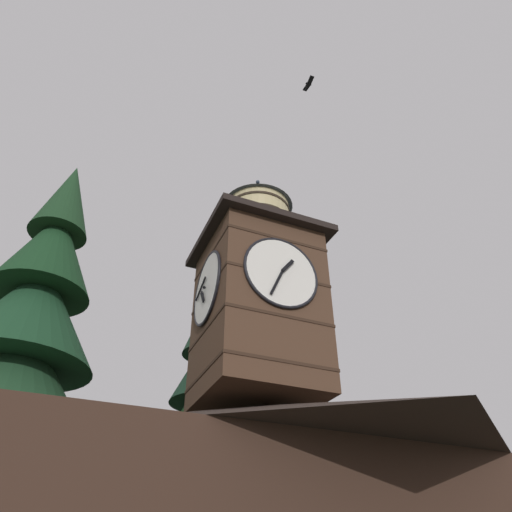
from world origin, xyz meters
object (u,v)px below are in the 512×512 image
at_px(clock_tower, 258,291).
at_px(moon, 286,434).
at_px(pine_tree_behind, 204,444).
at_px(pine_tree_aside, 12,384).
at_px(flying_bird_high, 308,84).

height_order(clock_tower, moon, clock_tower).
height_order(clock_tower, pine_tree_behind, clock_tower).
bearing_deg(pine_tree_aside, flying_bird_high, 139.16).
xyz_separation_m(pine_tree_behind, moon, (-16.81, -26.41, 8.43)).
bearing_deg(clock_tower, flying_bird_high, 98.33).
relative_size(clock_tower, pine_tree_aside, 0.56).
xyz_separation_m(clock_tower, moon, (-16.74, -31.37, 4.40)).
bearing_deg(pine_tree_aside, pine_tree_behind, -162.64).
height_order(clock_tower, pine_tree_aside, pine_tree_aside).
height_order(moon, flying_bird_high, flying_bird_high).
relative_size(pine_tree_behind, flying_bird_high, 22.25).
bearing_deg(flying_bird_high, clock_tower, -81.67).
xyz_separation_m(pine_tree_aside, flying_bird_high, (-7.50, 6.48, 10.71)).
bearing_deg(clock_tower, pine_tree_behind, -89.18).
xyz_separation_m(moon, flying_bird_high, (16.20, 35.05, 2.88)).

